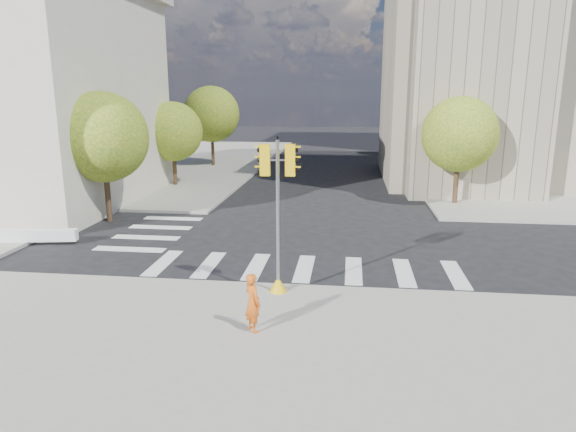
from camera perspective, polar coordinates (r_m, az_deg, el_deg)
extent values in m
plane|color=black|center=(20.86, 2.60, -4.06)|extent=(160.00, 160.00, 0.00)
cube|color=gray|center=(10.90, -2.14, -21.23)|extent=(30.00, 14.00, 0.15)
cube|color=gray|center=(49.84, 28.79, 4.65)|extent=(28.00, 40.00, 0.15)
cube|color=gray|center=(50.99, -18.13, 5.81)|extent=(28.00, 40.00, 0.15)
cube|color=gray|center=(42.78, 29.01, 12.80)|extent=(26.00, 14.00, 14.00)
cube|color=gray|center=(35.66, 19.72, 13.86)|extent=(8.00, 8.00, 14.00)
cube|color=#9EA0A3|center=(65.75, 26.73, 19.73)|extent=(20.00, 18.00, 30.00)
cylinder|color=#382616|center=(27.15, -19.37, 1.97)|extent=(0.28, 0.28, 2.45)
sphere|color=#28611B|center=(26.75, -19.87, 8.24)|extent=(4.40, 4.40, 4.40)
cylinder|color=#382616|center=(36.27, -12.46, 4.91)|extent=(0.28, 0.28, 2.17)
sphere|color=#28611B|center=(35.98, -12.68, 9.14)|extent=(4.00, 4.00, 4.00)
cylinder|color=#382616|center=(45.71, -8.36, 7.08)|extent=(0.28, 0.28, 2.62)
sphere|color=#28611B|center=(45.48, -8.50, 11.13)|extent=(4.80, 4.80, 4.80)
cylinder|color=#382616|center=(30.87, 18.13, 3.30)|extent=(0.28, 0.28, 2.38)
sphere|color=#28611B|center=(30.53, 18.53, 8.61)|extent=(4.20, 4.20, 4.20)
cylinder|color=#382616|center=(42.57, 15.11, 6.23)|extent=(0.28, 0.28, 2.52)
sphere|color=#28611B|center=(42.32, 15.37, 10.39)|extent=(4.60, 4.60, 4.60)
cylinder|color=#382616|center=(54.43, 13.38, 7.68)|extent=(0.28, 0.28, 2.27)
sphere|color=#28611B|center=(54.24, 13.54, 10.56)|extent=(4.00, 4.00, 4.00)
cylinder|color=black|center=(34.54, 18.07, 9.28)|extent=(0.12, 0.12, 8.00)
cube|color=black|center=(34.52, 18.56, 15.90)|extent=(0.35, 0.18, 0.22)
cylinder|color=black|center=(48.34, 14.94, 10.49)|extent=(0.12, 0.12, 8.00)
cube|color=black|center=(48.33, 15.24, 15.23)|extent=(0.35, 0.18, 0.22)
cone|color=#DFAE0B|center=(16.38, -1.10, -7.56)|extent=(0.56, 0.56, 0.50)
cylinder|color=gray|center=(15.74, -1.13, -0.26)|extent=(0.11, 0.11, 4.79)
cylinder|color=black|center=(15.35, -1.18, 8.65)|extent=(0.07, 0.07, 0.12)
cylinder|color=gray|center=(15.42, -1.16, 6.24)|extent=(0.90, 0.10, 0.06)
cube|color=#DFAE0B|center=(15.46, -2.57, 6.25)|extent=(0.31, 0.23, 0.95)
cube|color=#DFAE0B|center=(15.38, 0.25, 6.23)|extent=(0.31, 0.23, 0.95)
imported|color=#D55814|center=(13.65, -3.96, -9.55)|extent=(0.67, 0.69, 1.60)
cube|color=white|center=(24.86, -28.94, -1.94)|extent=(5.98, 1.41, 0.50)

